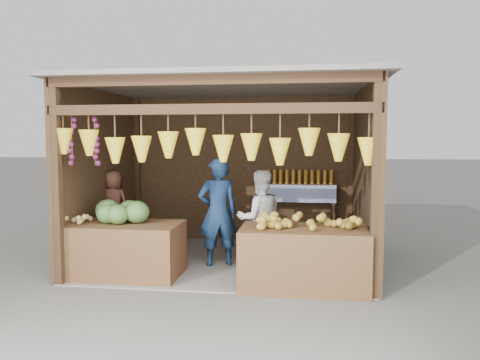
{
  "coord_description": "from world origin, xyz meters",
  "views": [
    {
      "loc": [
        1.11,
        -6.89,
        1.84
      ],
      "look_at": [
        0.19,
        -0.1,
        1.25
      ],
      "focal_mm": 35.0,
      "sensor_mm": 36.0,
      "label": 1
    }
  ],
  "objects_px": {
    "counter_right": "(303,258)",
    "man_standing": "(218,212)",
    "woman_standing": "(260,219)",
    "vendor_seated": "(114,204)",
    "counter_left": "(126,250)"
  },
  "relations": [
    {
      "from": "counter_right",
      "to": "woman_standing",
      "type": "distance_m",
      "value": 1.13
    },
    {
      "from": "woman_standing",
      "to": "vendor_seated",
      "type": "bearing_deg",
      "value": -27.6
    },
    {
      "from": "counter_right",
      "to": "woman_standing",
      "type": "relative_size",
      "value": 1.1
    },
    {
      "from": "counter_left",
      "to": "man_standing",
      "type": "height_order",
      "value": "man_standing"
    },
    {
      "from": "counter_right",
      "to": "vendor_seated",
      "type": "relative_size",
      "value": 1.47
    },
    {
      "from": "counter_left",
      "to": "vendor_seated",
      "type": "xyz_separation_m",
      "value": [
        -0.63,
        1.12,
        0.46
      ]
    },
    {
      "from": "counter_right",
      "to": "man_standing",
      "type": "xyz_separation_m",
      "value": [
        -1.23,
        0.84,
        0.42
      ]
    },
    {
      "from": "woman_standing",
      "to": "vendor_seated",
      "type": "xyz_separation_m",
      "value": [
        -2.37,
        0.39,
        0.12
      ]
    },
    {
      "from": "counter_left",
      "to": "counter_right",
      "type": "bearing_deg",
      "value": -3.8
    },
    {
      "from": "man_standing",
      "to": "vendor_seated",
      "type": "bearing_deg",
      "value": -34.66
    },
    {
      "from": "man_standing",
      "to": "woman_standing",
      "type": "bearing_deg",
      "value": 163.31
    },
    {
      "from": "woman_standing",
      "to": "counter_right",
      "type": "bearing_deg",
      "value": 107.07
    },
    {
      "from": "counter_right",
      "to": "vendor_seated",
      "type": "bearing_deg",
      "value": 156.97
    },
    {
      "from": "woman_standing",
      "to": "vendor_seated",
      "type": "relative_size",
      "value": 1.33
    },
    {
      "from": "counter_left",
      "to": "vendor_seated",
      "type": "bearing_deg",
      "value": 119.42
    }
  ]
}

